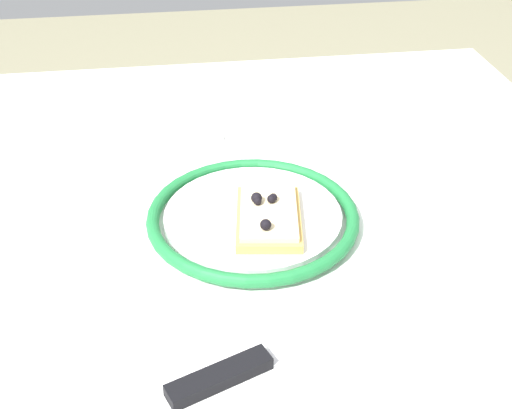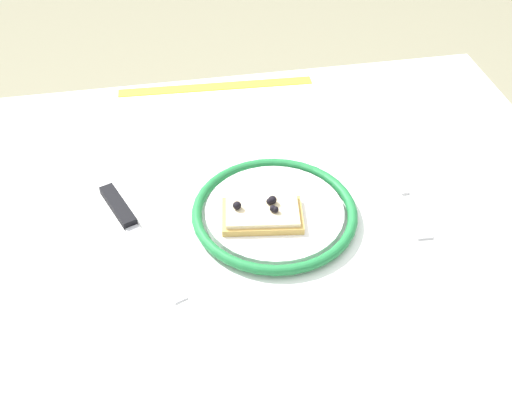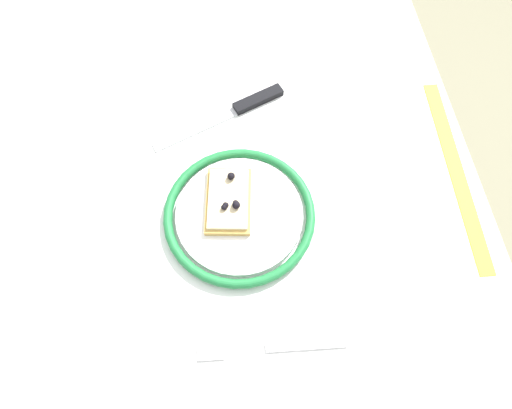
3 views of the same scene
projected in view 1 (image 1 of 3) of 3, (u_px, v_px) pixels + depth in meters
dining_table at (288, 310)px, 0.74m from camera, size 1.01×0.83×0.71m
plate at (253, 217)px, 0.71m from camera, size 0.23×0.23×0.02m
pizza_slice_near at (268, 216)px, 0.69m from camera, size 0.12×0.08×0.03m
knife at (255, 363)px, 0.55m from camera, size 0.11×0.23×0.01m
fork at (218, 138)px, 0.88m from camera, size 0.03×0.20×0.00m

